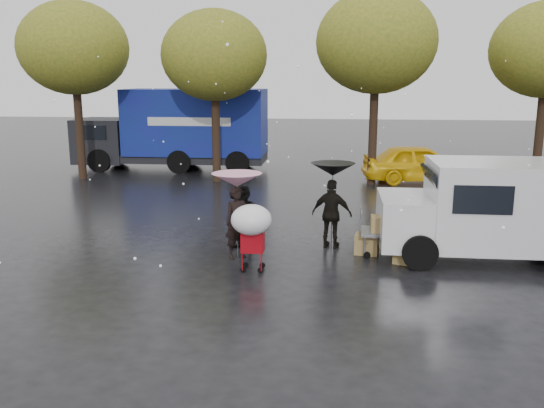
# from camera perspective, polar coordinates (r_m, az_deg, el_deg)

# --- Properties ---
(ground) EXTENTS (90.00, 90.00, 0.00)m
(ground) POSITION_cam_1_polar(r_m,az_deg,el_deg) (12.64, 1.10, -5.99)
(ground) COLOR black
(ground) RESTS_ON ground
(person_pink) EXTENTS (0.71, 0.65, 1.63)m
(person_pink) POSITION_cam_1_polar(r_m,az_deg,el_deg) (12.91, -3.44, -1.85)
(person_pink) COLOR black
(person_pink) RESTS_ON ground
(person_middle) EXTENTS (0.94, 0.86, 1.56)m
(person_middle) POSITION_cam_1_polar(r_m,az_deg,el_deg) (13.41, -2.77, -1.46)
(person_middle) COLOR black
(person_middle) RESTS_ON ground
(person_black) EXTENTS (1.04, 0.64, 1.66)m
(person_black) POSITION_cam_1_polar(r_m,az_deg,el_deg) (13.72, 5.95, -0.98)
(person_black) COLOR black
(person_black) RESTS_ON ground
(umbrella_pink) EXTENTS (1.11, 1.11, 1.94)m
(umbrella_pink) POSITION_cam_1_polar(r_m,az_deg,el_deg) (12.71, -3.50, 2.39)
(umbrella_pink) COLOR #4C4C4C
(umbrella_pink) RESTS_ON ground
(umbrella_black) EXTENTS (1.04, 1.04, 2.05)m
(umbrella_black) POSITION_cam_1_polar(r_m,az_deg,el_deg) (13.51, 6.05, 3.42)
(umbrella_black) COLOR #4C4C4C
(umbrella_black) RESTS_ON ground
(vendor_cart) EXTENTS (1.52, 0.80, 1.27)m
(vendor_cart) POSITION_cam_1_polar(r_m,az_deg,el_deg) (13.35, 12.34, -2.03)
(vendor_cart) COLOR slate
(vendor_cart) RESTS_ON ground
(shopping_cart) EXTENTS (0.84, 0.84, 1.46)m
(shopping_cart) POSITION_cam_1_polar(r_m,az_deg,el_deg) (11.82, -2.04, -1.94)
(shopping_cart) COLOR #A60913
(shopping_cart) RESTS_ON ground
(white_van) EXTENTS (4.91, 2.18, 2.20)m
(white_van) POSITION_cam_1_polar(r_m,az_deg,el_deg) (13.69, 21.58, -0.40)
(white_van) COLOR silver
(white_van) RESTS_ON ground
(blue_truck) EXTENTS (8.30, 2.60, 3.50)m
(blue_truck) POSITION_cam_1_polar(r_m,az_deg,el_deg) (25.70, -9.33, 7.29)
(blue_truck) COLOR navy
(blue_truck) RESTS_ON ground
(box_ground_near) EXTENTS (0.59, 0.51, 0.47)m
(box_ground_near) POSITION_cam_1_polar(r_m,az_deg,el_deg) (13.49, 9.38, -3.92)
(box_ground_near) COLOR olive
(box_ground_near) RESTS_ON ground
(box_ground_far) EXTENTS (0.53, 0.48, 0.34)m
(box_ground_far) POSITION_cam_1_polar(r_m,az_deg,el_deg) (12.98, 12.96, -5.03)
(box_ground_far) COLOR olive
(box_ground_far) RESTS_ON ground
(yellow_taxi) EXTENTS (4.53, 2.34, 1.48)m
(yellow_taxi) POSITION_cam_1_polar(r_m,az_deg,el_deg) (23.06, 14.40, 3.94)
(yellow_taxi) COLOR yellow
(yellow_taxi) RESTS_ON ground
(tree_row) EXTENTS (21.60, 4.40, 7.12)m
(tree_row) POSITION_cam_1_polar(r_m,az_deg,el_deg) (22.02, 2.29, 15.11)
(tree_row) COLOR black
(tree_row) RESTS_ON ground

